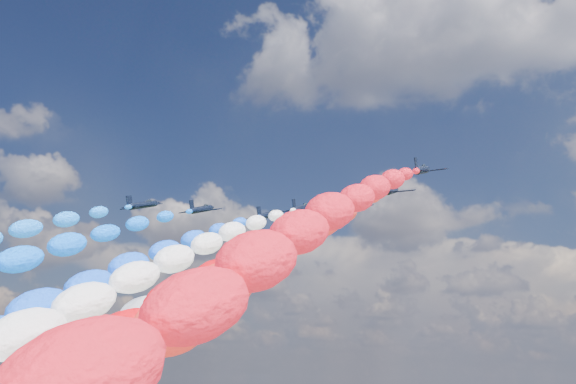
% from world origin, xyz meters
% --- Properties ---
extents(jet_0, '(10.39, 13.62, 6.60)m').
position_xyz_m(jet_0, '(-30.66, -5.02, 93.78)').
color(jet_0, black).
extents(jet_1, '(9.95, 13.31, 6.60)m').
position_xyz_m(jet_1, '(-20.69, 3.22, 93.78)').
color(jet_1, black).
extents(jet_2, '(10.16, 13.46, 6.60)m').
position_xyz_m(jet_2, '(-9.10, 13.90, 93.78)').
color(jet_2, black).
extents(trail_2, '(7.02, 127.69, 59.96)m').
position_xyz_m(trail_2, '(-9.10, -51.57, 65.64)').
color(trail_2, blue).
extents(jet_3, '(9.52, 13.00, 6.60)m').
position_xyz_m(jet_3, '(0.42, 10.94, 93.78)').
color(jet_3, black).
extents(trail_3, '(7.02, 127.69, 59.96)m').
position_xyz_m(trail_3, '(0.42, -54.53, 65.64)').
color(trail_3, white).
extents(jet_4, '(9.71, 13.14, 6.60)m').
position_xyz_m(jet_4, '(-1.60, 26.50, 93.78)').
color(jet_4, black).
extents(trail_4, '(7.02, 127.69, 59.96)m').
position_xyz_m(trail_4, '(-1.60, -38.97, 65.64)').
color(trail_4, white).
extents(jet_5, '(10.35, 13.59, 6.60)m').
position_xyz_m(jet_5, '(11.34, 13.48, 93.78)').
color(jet_5, black).
extents(trail_5, '(7.02, 127.69, 59.96)m').
position_xyz_m(trail_5, '(11.34, -51.99, 65.64)').
color(trail_5, red).
extents(jet_6, '(10.14, 13.45, 6.60)m').
position_xyz_m(jet_6, '(22.42, 4.50, 93.78)').
color(jet_6, black).
extents(trail_6, '(7.02, 127.69, 59.96)m').
position_xyz_m(trail_6, '(22.42, -60.97, 65.64)').
color(trail_6, red).
extents(jet_7, '(9.65, 13.10, 6.60)m').
position_xyz_m(jet_7, '(30.84, -6.83, 93.78)').
color(jet_7, black).
extents(trail_7, '(7.02, 127.69, 59.96)m').
position_xyz_m(trail_7, '(30.84, -72.30, 65.64)').
color(trail_7, red).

